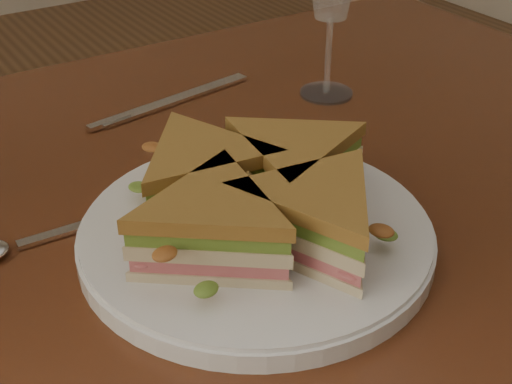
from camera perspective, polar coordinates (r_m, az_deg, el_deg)
table at (r=0.68m, az=-5.03°, el=-8.96°), size 1.20×0.80×0.75m
plate at (r=0.58m, az=0.00°, el=-3.50°), size 0.29×0.29×0.02m
sandwich_wedges at (r=0.56m, az=-0.00°, el=-0.43°), size 0.28×0.28×0.06m
crisps_mound at (r=0.56m, az=0.00°, el=-0.77°), size 0.09×0.09×0.05m
spoon at (r=0.61m, az=-19.22°, el=-4.19°), size 0.18×0.03×0.01m
knife at (r=0.82m, az=-7.19°, el=7.04°), size 0.21×0.05×0.00m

